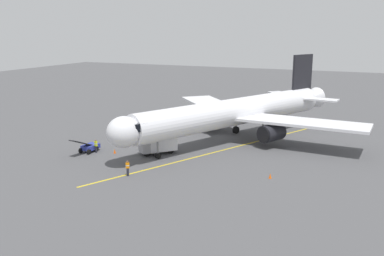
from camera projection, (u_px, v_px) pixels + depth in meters
ground_plane at (226, 137)px, 61.78m from camera, size 220.00×220.00×0.00m
apron_lead_in_line at (220, 151)px, 54.83m from camera, size 17.50×36.18×0.01m
airplane at (237, 112)px, 59.44m from camera, size 31.72×37.77×11.50m
ground_crew_marshaller at (96, 146)px, 53.90m from camera, size 0.45×0.35×1.71m
ground_crew_wing_walker at (128, 168)px, 45.32m from camera, size 0.47×0.40×1.71m
belt_loader_near_nose at (89, 147)px, 54.21m from camera, size 1.61×4.61×2.32m
box_truck_portside at (158, 143)px, 53.39m from camera, size 4.49×4.75×2.62m
safety_cone_nose_left at (270, 176)px, 44.70m from camera, size 0.32×0.32×0.55m
safety_cone_nose_right at (115, 151)px, 53.74m from camera, size 0.32×0.32×0.55m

